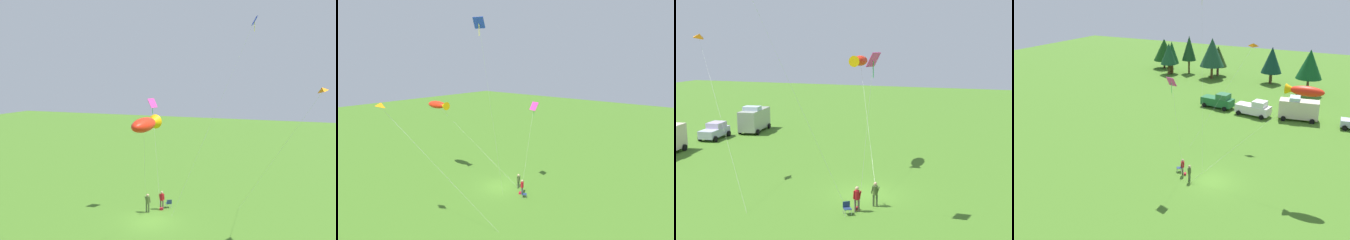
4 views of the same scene
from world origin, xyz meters
TOP-DOWN VIEW (x-y plane):
  - ground_plane at (0.00, 0.00)m, footprint 160.00×160.00m
  - person_kite_flyer at (-2.03, -1.10)m, footprint 0.36×0.62m
  - folding_chair at (-3.82, 0.33)m, footprint 0.67×0.67m
  - person_spectator at (-3.26, -0.18)m, footprint 0.43×0.55m
  - backpack_on_grass at (-3.01, -0.13)m, footprint 0.32×0.38m
  - truck_green_flatbed at (-8.55, 22.27)m, footprint 5.20×2.89m
  - truck_white_pickup at (-2.46, 21.11)m, footprint 5.21×2.93m
  - van_camper_beige at (3.64, 22.23)m, footprint 5.66×3.24m
  - treeline_distant at (-12.20, 40.68)m, footprint 56.20×11.65m
  - kite_large_fish at (7.26, 2.84)m, footprint 10.98×4.65m
  - kite_delta_orange at (-0.80, 13.32)m, footprint 5.51×7.14m
  - kite_diamond_blue at (-4.84, 7.42)m, footprint 3.77×6.79m
  - kite_diamond_rainbow at (-3.82, -1.29)m, footprint 1.33×1.44m

SIDE VIEW (x-z plane):
  - ground_plane at x=0.00m, z-range 0.00..0.00m
  - backpack_on_grass at x=-3.01m, z-range 0.00..0.22m
  - folding_chair at x=-3.82m, z-range 0.08..0.90m
  - person_kite_flyer at x=-2.03m, z-range 0.15..1.89m
  - person_spectator at x=-3.26m, z-range 0.15..1.89m
  - truck_green_flatbed at x=-8.55m, z-range -0.07..2.27m
  - truck_white_pickup at x=-2.46m, z-range -0.07..2.27m
  - van_camper_beige at x=3.64m, z-range -0.03..3.31m
  - treeline_distant at x=-12.20m, z-range 0.63..8.68m
  - kite_large_fish at x=7.26m, z-range 4.49..14.45m
  - kite_diamond_rainbow at x=-3.82m, z-range 4.50..14.88m
  - kite_delta_orange at x=-0.80m, z-range 5.58..17.35m
  - kite_diamond_blue at x=-4.84m, z-range 7.46..25.07m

